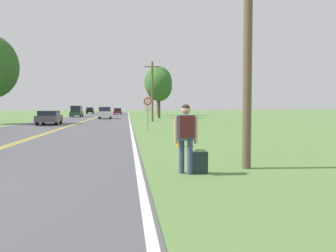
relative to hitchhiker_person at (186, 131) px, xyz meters
The scene contains 13 objects.
hitchhiker_person is the anchor object (origin of this frame).
suitcase 0.88m from the hitchhiker_person, ahead, with size 0.39×0.21×0.61m.
fire_hydrant 6.24m from the hitchhiker_person, 83.28° to the left, with size 0.43×0.27×0.72m.
traffic_sign 15.88m from the hitchhiker_person, 90.15° to the left, with size 0.60×0.10×2.40m.
utility_pole_foreground 3.52m from the hitchhiker_person, 19.25° to the left, with size 1.80×0.24×7.80m.
utility_pole_midground 33.20m from the hitchhiker_person, 87.40° to the left, with size 1.80×0.24×7.02m.
tree_behind_sign 46.92m from the hitchhiker_person, 85.70° to the left, with size 4.06×4.06×7.29m.
tree_mid_treeline 64.32m from the hitchhiker_person, 85.63° to the left, with size 5.66×5.66×10.07m.
car_dark_grey_sedan_nearest 27.92m from the hitchhiker_person, 108.58° to the left, with size 2.09×4.82×1.35m.
car_white_suv_approaching 44.22m from the hitchhiker_person, 96.07° to the left, with size 1.86×4.59×1.73m.
car_dark_green_van_mid_near 54.98m from the hitchhiker_person, 100.63° to the left, with size 1.90×3.93×1.96m.
car_maroon_van_mid_far 75.41m from the hitchhiker_person, 92.78° to the left, with size 1.88×4.28×1.49m.
car_black_suv_receding 86.61m from the hitchhiker_person, 97.35° to the left, with size 1.95×4.19×1.67m.
Camera 1 is at (5.15, -6.31, 1.67)m, focal length 38.00 mm.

